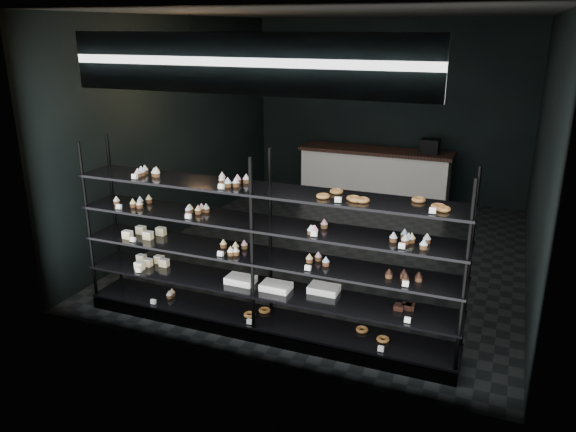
{
  "coord_description": "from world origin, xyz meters",
  "views": [
    {
      "loc": [
        2.14,
        -7.18,
        3.03
      ],
      "look_at": [
        0.0,
        -1.9,
        1.11
      ],
      "focal_mm": 35.0,
      "sensor_mm": 36.0,
      "label": 1
    }
  ],
  "objects": [
    {
      "name": "room",
      "position": [
        0.0,
        0.0,
        1.6
      ],
      "size": [
        5.01,
        6.01,
        3.2
      ],
      "color": "black",
      "rests_on": "ground"
    },
    {
      "name": "display_shelf",
      "position": [
        -0.08,
        -2.45,
        0.63
      ],
      "size": [
        4.0,
        0.5,
        1.91
      ],
      "color": "black",
      "rests_on": "room"
    },
    {
      "name": "signage",
      "position": [
        0.0,
        -2.93,
        2.75
      ],
      "size": [
        3.3,
        0.05,
        0.5
      ],
      "color": "#0F0D43",
      "rests_on": "room"
    },
    {
      "name": "pendant_lamp",
      "position": [
        -1.61,
        -1.03,
        2.45
      ],
      "size": [
        0.35,
        0.35,
        0.91
      ],
      "color": "black",
      "rests_on": "room"
    },
    {
      "name": "service_counter",
      "position": [
        -0.08,
        2.5,
        0.5
      ],
      "size": [
        2.71,
        0.65,
        1.23
      ],
      "color": "silver",
      "rests_on": "room"
    }
  ]
}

